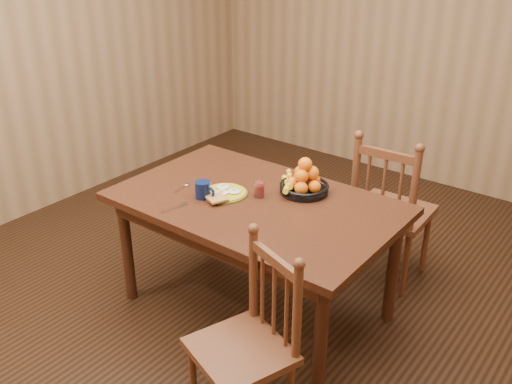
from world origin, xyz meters
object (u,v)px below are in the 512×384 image
Objects in this scene: coffee_mug at (203,190)px; fruit_bowl at (303,182)px; dining_table at (256,213)px; breakfast_plate at (225,193)px; chair_near at (248,344)px; chair_far at (390,211)px.

coffee_mug is 0.58m from fruit_bowl.
breakfast_plate is at bearing -162.15° from dining_table.
breakfast_plate is at bearing -138.08° from fruit_bowl.
breakfast_plate is 0.94× the size of fruit_bowl.
dining_table is 12.03× the size of coffee_mug.
dining_table is at bearing -122.43° from fruit_bowl.
dining_table is 0.90m from chair_near.
dining_table is 0.33m from coffee_mug.
chair_far is at bearing 52.82° from coffee_mug.
chair_far reaches higher than coffee_mug.
chair_near reaches higher than dining_table.
chair_near reaches higher than coffee_mug.
dining_table is 0.95m from chair_far.
fruit_bowl is (0.34, 0.31, 0.05)m from breakfast_plate.
chair_near is 1.00m from breakfast_plate.
coffee_mug is at bearing -147.83° from dining_table.
breakfast_plate is (-0.69, 0.66, 0.31)m from chair_near.
breakfast_plate is 0.46m from fruit_bowl.
fruit_bowl is (-0.35, 0.96, 0.36)m from chair_near.
chair_near reaches higher than breakfast_plate.
dining_table is 4.94× the size of fruit_bowl.
chair_far is 3.16× the size of fruit_bowl.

